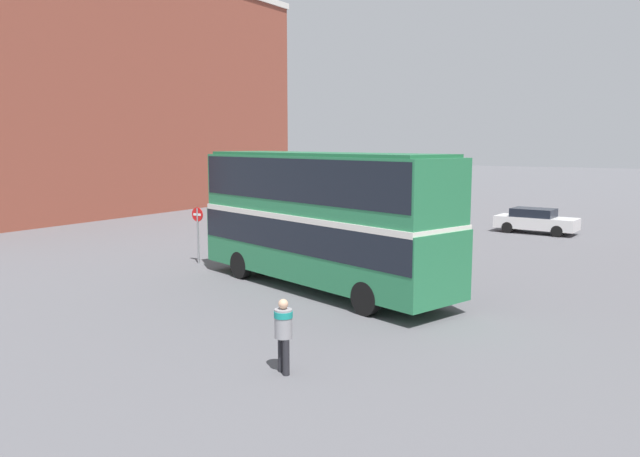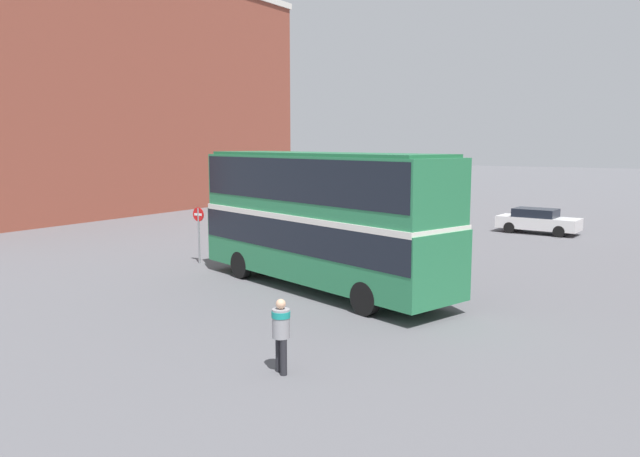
{
  "view_description": "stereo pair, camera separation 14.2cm",
  "coord_description": "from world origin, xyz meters",
  "views": [
    {
      "loc": [
        10.19,
        -18.93,
        5.02
      ],
      "look_at": [
        -1.02,
        -0.99,
        2.12
      ],
      "focal_mm": 35.0,
      "sensor_mm": 36.0,
      "label": 1
    },
    {
      "loc": [
        10.31,
        -18.86,
        5.02
      ],
      "look_at": [
        -1.02,
        -0.99,
        2.12
      ],
      "focal_mm": 35.0,
      "sensor_mm": 36.0,
      "label": 2
    }
  ],
  "objects": [
    {
      "name": "building_row_left",
      "position": [
        -28.21,
        12.06,
        8.78
      ],
      "size": [
        9.94,
        34.48,
        17.54
      ],
      "color": "brown",
      "rests_on": "ground_plane"
    },
    {
      "name": "double_decker_bus",
      "position": [
        -1.02,
        -0.99,
        2.69
      ],
      "size": [
        10.99,
        5.68,
        4.7
      ],
      "rotation": [
        0.0,
        0.0,
        -0.31
      ],
      "color": "#287A4C",
      "rests_on": "ground_plane"
    },
    {
      "name": "no_entry_sign",
      "position": [
        -7.82,
        0.24,
        1.57
      ],
      "size": [
        0.59,
        0.08,
        2.36
      ],
      "color": "gray",
      "rests_on": "ground_plane"
    },
    {
      "name": "pedestrian_foreground",
      "position": [
        2.56,
        -8.21,
        1.02
      ],
      "size": [
        0.56,
        0.56,
        1.67
      ],
      "rotation": [
        0.0,
        0.0,
        4.18
      ],
      "color": "#232328",
      "rests_on": "ground_plane"
    },
    {
      "name": "ground_plane",
      "position": [
        0.0,
        0.0,
        0.0
      ],
      "size": [
        240.0,
        240.0,
        0.0
      ],
      "primitive_type": "plane",
      "color": "#5B5B60"
    },
    {
      "name": "parked_car_kerb_far",
      "position": [
        2.09,
        16.88,
        0.72
      ],
      "size": [
        4.46,
        2.01,
        1.39
      ],
      "rotation": [
        0.0,
        0.0,
        -0.06
      ],
      "color": "silver",
      "rests_on": "ground_plane"
    }
  ]
}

